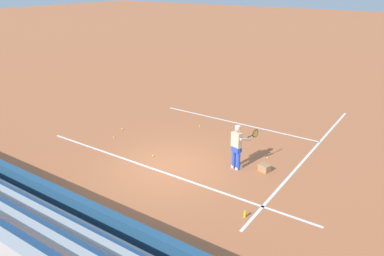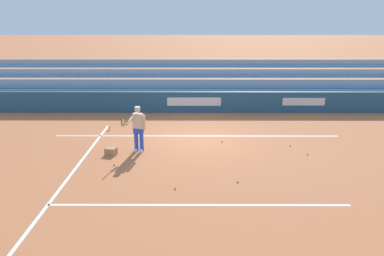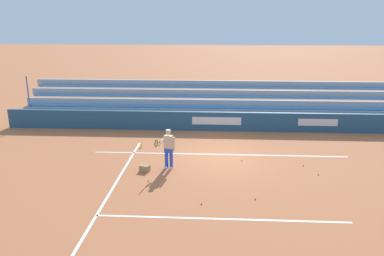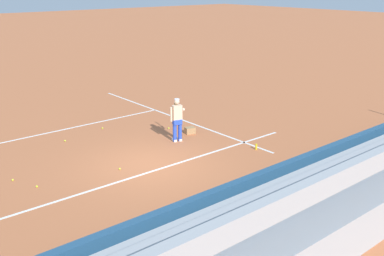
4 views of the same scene
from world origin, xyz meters
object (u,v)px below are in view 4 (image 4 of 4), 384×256
(tennis_ball_midcourt, at_px, (169,128))
(tennis_ball_far_left, at_px, (13,180))
(tennis_ball_stray_back, at_px, (102,128))
(tennis_ball_on_baseline, at_px, (65,141))
(water_bottle, at_px, (256,147))
(tennis_ball_by_box, at_px, (37,186))
(ball_box_cardboard, at_px, (190,130))
(tennis_player, at_px, (177,119))
(tennis_ball_near_player, at_px, (120,169))

(tennis_ball_midcourt, xyz_separation_m, tennis_ball_far_left, (-6.92, -1.02, 0.00))
(tennis_ball_stray_back, distance_m, tennis_ball_on_baseline, 1.96)
(tennis_ball_far_left, distance_m, water_bottle, 8.51)
(tennis_ball_stray_back, xyz_separation_m, tennis_ball_by_box, (-4.35, -3.77, 0.00))
(ball_box_cardboard, distance_m, tennis_ball_midcourt, 1.09)
(tennis_player, relative_size, ball_box_cardboard, 4.29)
(tennis_ball_stray_back, xyz_separation_m, tennis_ball_on_baseline, (-1.91, -0.46, 0.00))
(tennis_player, relative_size, tennis_ball_far_left, 25.98)
(tennis_ball_midcourt, xyz_separation_m, tennis_ball_on_baseline, (-4.08, 1.34, 0.00))
(tennis_player, bearing_deg, tennis_ball_near_player, -162.70)
(tennis_ball_midcourt, xyz_separation_m, tennis_ball_near_player, (-3.87, -2.42, 0.00))
(tennis_ball_near_player, bearing_deg, tennis_player, 17.30)
(tennis_player, distance_m, tennis_ball_on_baseline, 4.49)
(ball_box_cardboard, bearing_deg, tennis_ball_on_baseline, 151.74)
(tennis_ball_midcourt, height_order, tennis_ball_far_left, same)
(tennis_ball_by_box, bearing_deg, tennis_player, 5.39)
(tennis_player, xyz_separation_m, tennis_ball_near_player, (-3.22, -1.00, -0.86))
(tennis_ball_on_baseline, relative_size, water_bottle, 0.30)
(tennis_ball_far_left, xyz_separation_m, tennis_ball_near_player, (3.05, -1.40, 0.00))
(tennis_ball_stray_back, xyz_separation_m, tennis_ball_far_left, (-4.75, -2.82, 0.00))
(ball_box_cardboard, bearing_deg, tennis_ball_midcourt, 107.52)
(tennis_ball_midcourt, bearing_deg, tennis_ball_near_player, -147.91)
(tennis_ball_near_player, height_order, water_bottle, water_bottle)
(tennis_player, relative_size, tennis_ball_by_box, 25.98)
(ball_box_cardboard, bearing_deg, water_bottle, -76.79)
(tennis_ball_far_left, bearing_deg, water_bottle, -20.85)
(tennis_ball_far_left, relative_size, tennis_ball_on_baseline, 1.00)
(tennis_ball_by_box, relative_size, tennis_ball_near_player, 1.00)
(tennis_ball_by_box, height_order, water_bottle, water_bottle)
(tennis_ball_midcourt, height_order, tennis_ball_near_player, same)
(tennis_ball_by_box, relative_size, water_bottle, 0.30)
(tennis_player, distance_m, tennis_ball_far_left, 6.34)
(ball_box_cardboard, height_order, tennis_ball_midcourt, ball_box_cardboard)
(ball_box_cardboard, height_order, tennis_ball_stray_back, ball_box_cardboard)
(tennis_ball_by_box, bearing_deg, tennis_ball_far_left, 112.83)
(tennis_ball_far_left, bearing_deg, ball_box_cardboard, -0.05)
(tennis_ball_far_left, bearing_deg, tennis_ball_on_baseline, 39.75)
(tennis_ball_midcourt, height_order, tennis_ball_stray_back, same)
(tennis_player, bearing_deg, tennis_ball_by_box, -174.61)
(tennis_ball_on_baseline, bearing_deg, tennis_ball_by_box, -126.35)
(tennis_ball_by_box, xyz_separation_m, water_bottle, (7.55, -2.08, 0.08))
(ball_box_cardboard, relative_size, tennis_ball_on_baseline, 6.06)
(tennis_ball_midcourt, distance_m, tennis_ball_far_left, 6.99)
(tennis_ball_far_left, xyz_separation_m, water_bottle, (7.95, -3.03, 0.08))
(tennis_player, xyz_separation_m, tennis_ball_midcourt, (0.64, 1.42, -0.86))
(tennis_ball_stray_back, bearing_deg, tennis_ball_midcourt, -39.67)
(tennis_ball_by_box, bearing_deg, tennis_ball_midcourt, 16.86)
(tennis_player, xyz_separation_m, tennis_ball_by_box, (-5.87, -0.55, -0.86))
(tennis_ball_midcourt, bearing_deg, tennis_player, -114.39)
(ball_box_cardboard, distance_m, tennis_ball_far_left, 7.24)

